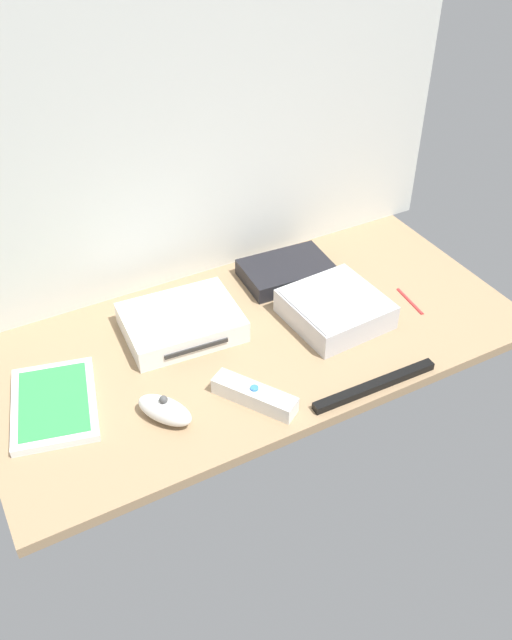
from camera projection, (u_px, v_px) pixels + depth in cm
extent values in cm
cube|color=#9E7F5B|center=(256.00, 341.00, 128.06)|extent=(100.00, 48.00, 2.00)
cube|color=silver|center=(192.00, 126.00, 124.25)|extent=(110.00, 1.20, 64.00)
cube|color=white|center=(181.00, 322.00, 127.26)|extent=(22.11, 17.48, 4.40)
cube|color=#2D2D2D|center=(197.00, 349.00, 121.44)|extent=(12.01, 1.47, 0.80)
cube|color=silver|center=(335.00, 309.00, 129.94)|extent=(17.93, 17.93, 5.00)
cube|color=silver|center=(336.00, 298.00, 128.28)|extent=(17.21, 17.21, 0.30)
cube|color=white|center=(55.00, 406.00, 112.55)|extent=(17.76, 21.71, 1.40)
cube|color=green|center=(54.00, 403.00, 112.06)|extent=(14.75, 18.54, 0.16)
cube|color=black|center=(286.00, 271.00, 141.23)|extent=(18.74, 13.14, 3.40)
cube|color=#19D833|center=(300.00, 287.00, 136.84)|extent=(8.01, 0.92, 0.60)
cube|color=white|center=(254.00, 395.00, 113.31)|extent=(10.87, 14.47, 3.00)
cylinder|color=#387FDB|center=(254.00, 388.00, 112.25)|extent=(1.40, 1.40, 0.40)
ellipsoid|color=white|center=(165.00, 410.00, 110.01)|extent=(9.10, 10.79, 4.00)
sphere|color=#4C4C4C|center=(163.00, 400.00, 108.51)|extent=(1.40, 1.40, 1.40)
cube|color=black|center=(375.00, 386.00, 116.28)|extent=(24.03, 2.26, 1.40)
cylinder|color=red|center=(410.00, 300.00, 135.63)|extent=(1.61, 9.02, 0.70)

